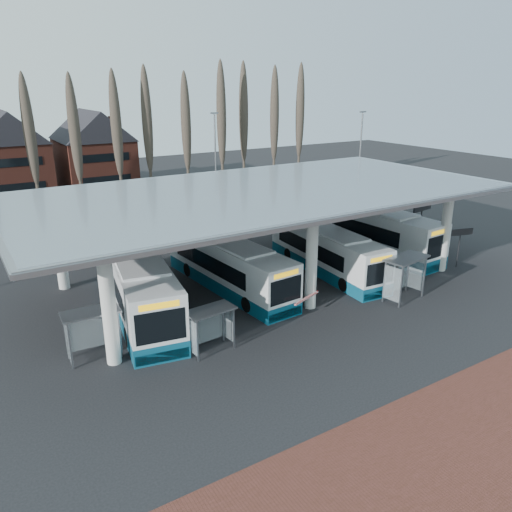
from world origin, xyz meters
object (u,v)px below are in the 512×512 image
bus_2 (326,251)px  shelter_2 (403,268)px  shelter_0 (91,323)px  shelter_1 (209,320)px  bus_0 (138,284)px  bus_3 (369,230)px  bus_1 (228,265)px

bus_2 → shelter_2: bearing=-77.5°
shelter_0 → shelter_2: 18.60m
bus_2 → shelter_2: bus_2 is taller
shelter_0 → shelter_1: (5.18, -2.45, -0.16)m
shelter_0 → shelter_2: (18.34, -3.09, 0.19)m
bus_0 → bus_2: size_ratio=1.14×
bus_0 → shelter_2: bus_0 is taller
bus_0 → shelter_0: 5.48m
bus_3 → shelter_2: 9.79m
bus_0 → bus_3: bearing=13.2°
bus_2 → bus_3: (6.08, 1.93, 0.18)m
bus_3 → shelter_2: size_ratio=4.03×
bus_0 → shelter_0: size_ratio=4.76×
bus_2 → shelter_2: size_ratio=3.62×
bus_2 → shelter_0: (-17.43, -3.29, 0.34)m
bus_0 → bus_1: size_ratio=1.10×
bus_2 → bus_3: bus_3 is taller
bus_0 → shelter_0: bus_0 is taller
bus_0 → bus_3: 19.82m
bus_0 → bus_1: 6.24m
bus_0 → shelter_2: (14.61, -7.10, 0.32)m
bus_1 → shelter_0: bus_1 is taller
bus_2 → shelter_0: bearing=-164.9°
bus_2 → shelter_1: 13.53m
bus_1 → shelter_1: size_ratio=4.64×
bus_1 → shelter_0: size_ratio=4.31×
bus_0 → bus_2: 13.72m
bus_0 → bus_1: bearing=12.1°
bus_1 → shelter_1: (-4.79, -6.72, 0.13)m
bus_2 → shelter_1: bus_2 is taller
bus_0 → shelter_2: bearing=-16.2°
shelter_0 → shelter_1: bearing=-22.0°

